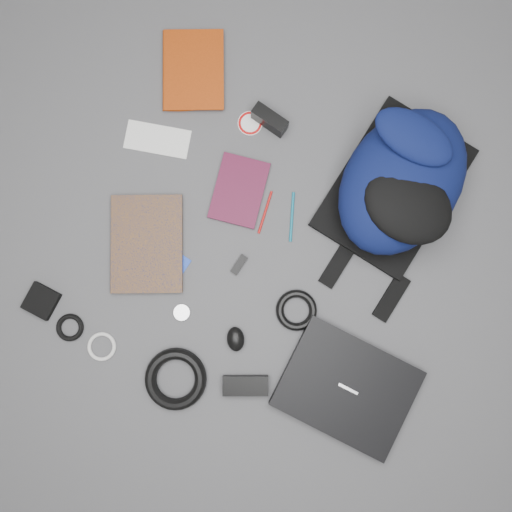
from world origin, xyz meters
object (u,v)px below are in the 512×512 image
(laptop, at_px, (347,388))
(dvd_case, at_px, (239,191))
(mouse, at_px, (236,339))
(backpack, at_px, (402,182))
(comic_book, at_px, (111,244))
(pouch, at_px, (41,301))
(compact_camera, at_px, (270,120))
(textbook_red, at_px, (163,71))
(power_brick, at_px, (246,385))

(laptop, bearing_deg, dvd_case, 145.27)
(laptop, xyz_separation_m, mouse, (-0.36, 0.03, 0.00))
(backpack, distance_m, comic_book, 0.87)
(laptop, distance_m, pouch, 0.94)
(compact_camera, bearing_deg, comic_book, -106.95)
(backpack, xyz_separation_m, dvd_case, (-0.44, -0.15, -0.10))
(laptop, bearing_deg, pouch, -168.84)
(comic_book, relative_size, mouse, 4.06)
(mouse, relative_size, pouch, 0.83)
(dvd_case, height_order, compact_camera, compact_camera)
(textbook_red, relative_size, dvd_case, 1.22)
(dvd_case, height_order, pouch, pouch)
(dvd_case, xyz_separation_m, compact_camera, (0.02, 0.23, 0.02))
(comic_book, distance_m, mouse, 0.47)
(textbook_red, xyz_separation_m, pouch, (-0.12, -0.78, -0.00))
(textbook_red, height_order, power_brick, power_brick)
(backpack, relative_size, power_brick, 3.76)
(mouse, xyz_separation_m, pouch, (-0.59, -0.07, -0.01))
(backpack, height_order, comic_book, backpack)
(dvd_case, xyz_separation_m, mouse, (0.13, -0.43, 0.01))
(textbook_red, bearing_deg, power_brick, -75.54)
(laptop, xyz_separation_m, power_brick, (-0.29, -0.09, -0.00))
(backpack, height_order, power_brick, backpack)
(backpack, distance_m, power_brick, 0.74)
(backpack, bearing_deg, pouch, -130.01)
(dvd_case, bearing_deg, comic_book, -142.56)
(laptop, bearing_deg, textbook_red, 146.83)
(compact_camera, xyz_separation_m, mouse, (0.10, -0.66, -0.01))
(compact_camera, relative_size, pouch, 1.27)
(dvd_case, bearing_deg, power_brick, -73.64)
(textbook_red, relative_size, comic_book, 0.85)
(laptop, distance_m, power_brick, 0.30)
(compact_camera, height_order, mouse, compact_camera)
(backpack, bearing_deg, mouse, -104.29)
(laptop, xyz_separation_m, dvd_case, (-0.48, 0.46, -0.01))
(compact_camera, distance_m, mouse, 0.66)
(textbook_red, relative_size, power_brick, 1.88)
(backpack, bearing_deg, comic_book, -136.51)
(laptop, bearing_deg, comic_book, 175.73)
(comic_book, distance_m, dvd_case, 0.42)
(textbook_red, distance_m, power_brick, 0.98)
(compact_camera, relative_size, mouse, 1.53)
(comic_book, bearing_deg, textbook_red, 73.70)
(backpack, distance_m, textbook_red, 0.79)
(dvd_case, distance_m, power_brick, 0.58)
(compact_camera, xyz_separation_m, pouch, (-0.48, -0.73, -0.02))
(mouse, bearing_deg, comic_book, 136.70)
(dvd_case, bearing_deg, pouch, -136.18)
(backpack, relative_size, pouch, 5.75)
(mouse, bearing_deg, laptop, -29.74)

